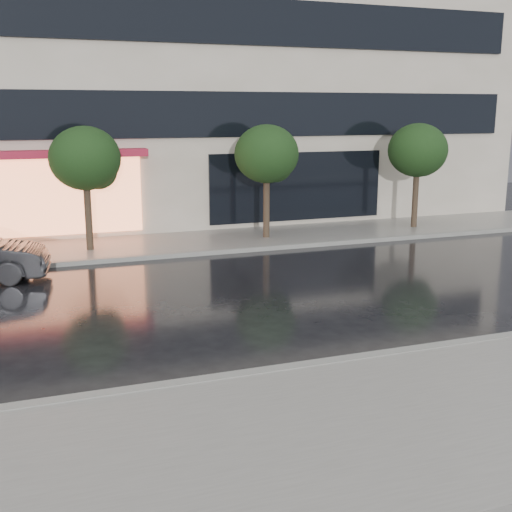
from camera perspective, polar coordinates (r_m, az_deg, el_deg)
name	(u,v)px	position (r m, az deg, el deg)	size (l,w,h in m)	color
ground	(305,348)	(12.42, 4.39, -8.19)	(120.00, 120.00, 0.00)	black
sidewalk_near	(397,421)	(9.78, 12.45, -14.13)	(60.00, 4.50, 0.12)	slate
sidewalk_far	(181,243)	(21.80, -6.71, 1.14)	(60.00, 3.50, 0.12)	slate
curb_near	(328,364)	(11.56, 6.45, -9.51)	(60.00, 0.25, 0.14)	gray
curb_far	(194,254)	(20.13, -5.56, 0.22)	(60.00, 0.25, 0.14)	gray
bg_building_right	(483,58)	(49.48, 19.52, 16.25)	(12.00, 12.00, 16.00)	#4C4C54
tree_mid_west	(87,161)	(20.72, -14.79, 8.20)	(2.20, 2.20, 3.99)	#33261C
tree_mid_east	(268,156)	(22.09, 1.07, 8.87)	(2.20, 2.20, 3.99)	#33261C
tree_far_east	(419,152)	(24.87, 14.26, 8.93)	(2.20, 2.20, 3.99)	#33261C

